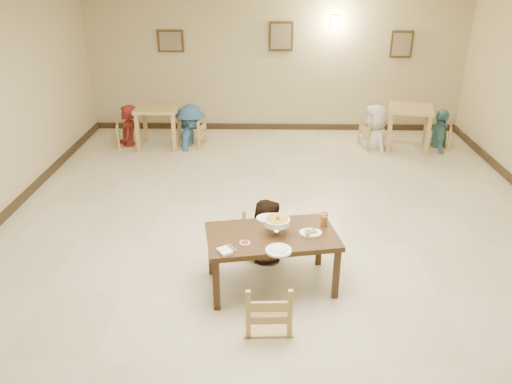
{
  "coord_description": "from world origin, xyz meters",
  "views": [
    {
      "loc": [
        -0.18,
        -5.75,
        3.4
      ],
      "look_at": [
        -0.3,
        -0.18,
        0.82
      ],
      "focal_mm": 35.0,
      "sensor_mm": 36.0,
      "label": 1
    }
  ],
  "objects_px": {
    "bg_chair_ll": "(127,124)",
    "bg_diner_c": "(377,105)",
    "bg_diner_b": "(190,105)",
    "bg_chair_rl": "(375,122)",
    "bg_diner_d": "(444,109)",
    "chair_near": "(268,280)",
    "bg_chair_rr": "(441,126)",
    "bg_diner_a": "(125,105)",
    "main_table": "(272,240)",
    "bg_table_right": "(410,114)",
    "drink_glass": "(324,220)",
    "main_diner": "(264,200)",
    "curry_warmer": "(277,222)",
    "chair_far": "(262,219)",
    "bg_chair_lr": "(190,120)",
    "bg_table_left": "(158,113)"
  },
  "relations": [
    {
      "from": "main_table",
      "to": "bg_table_right",
      "type": "height_order",
      "value": "bg_table_right"
    },
    {
      "from": "bg_chair_rl",
      "to": "curry_warmer",
      "type": "bearing_deg",
      "value": 142.5
    },
    {
      "from": "bg_diner_a",
      "to": "bg_chair_rl",
      "type": "bearing_deg",
      "value": 80.48
    },
    {
      "from": "bg_chair_lr",
      "to": "bg_diner_d",
      "type": "xyz_separation_m",
      "value": [
        4.99,
        -0.01,
        0.25
      ]
    },
    {
      "from": "main_diner",
      "to": "bg_table_right",
      "type": "distance_m",
      "value": 4.99
    },
    {
      "from": "bg_chair_rl",
      "to": "bg_diner_a",
      "type": "relative_size",
      "value": 0.61
    },
    {
      "from": "bg_diner_b",
      "to": "bg_chair_rl",
      "type": "bearing_deg",
      "value": -88.69
    },
    {
      "from": "main_table",
      "to": "bg_chair_lr",
      "type": "distance_m",
      "value": 5.08
    },
    {
      "from": "bg_table_right",
      "to": "bg_chair_ll",
      "type": "relative_size",
      "value": 1.09
    },
    {
      "from": "chair_near",
      "to": "bg_diner_b",
      "type": "height_order",
      "value": "bg_diner_b"
    },
    {
      "from": "bg_table_right",
      "to": "bg_diner_b",
      "type": "distance_m",
      "value": 4.34
    },
    {
      "from": "main_diner",
      "to": "curry_warmer",
      "type": "distance_m",
      "value": 0.66
    },
    {
      "from": "bg_table_left",
      "to": "bg_table_right",
      "type": "xyz_separation_m",
      "value": [
        4.97,
        0.02,
        0.01
      ]
    },
    {
      "from": "main_table",
      "to": "bg_diner_d",
      "type": "xyz_separation_m",
      "value": [
        3.39,
        4.81,
        0.19
      ]
    },
    {
      "from": "chair_far",
      "to": "drink_glass",
      "type": "relative_size",
      "value": 5.92
    },
    {
      "from": "main_table",
      "to": "bg_chair_rr",
      "type": "xyz_separation_m",
      "value": [
        3.39,
        4.81,
        -0.14
      ]
    },
    {
      "from": "main_table",
      "to": "bg_diner_c",
      "type": "xyz_separation_m",
      "value": [
        2.09,
        4.82,
        0.27
      ]
    },
    {
      "from": "bg_chair_lr",
      "to": "bg_diner_c",
      "type": "height_order",
      "value": "bg_diner_c"
    },
    {
      "from": "chair_near",
      "to": "bg_diner_d",
      "type": "relative_size",
      "value": 0.67
    },
    {
      "from": "bg_chair_rl",
      "to": "bg_diner_a",
      "type": "xyz_separation_m",
      "value": [
        -4.95,
        -0.08,
        0.33
      ]
    },
    {
      "from": "bg_table_right",
      "to": "bg_diner_d",
      "type": "relative_size",
      "value": 0.65
    },
    {
      "from": "bg_chair_rl",
      "to": "bg_diner_d",
      "type": "height_order",
      "value": "bg_diner_d"
    },
    {
      "from": "bg_table_right",
      "to": "main_diner",
      "type": "bearing_deg",
      "value": -124.52
    },
    {
      "from": "chair_near",
      "to": "bg_chair_lr",
      "type": "height_order",
      "value": "bg_chair_lr"
    },
    {
      "from": "bg_chair_ll",
      "to": "bg_diner_a",
      "type": "xyz_separation_m",
      "value": [
        0.0,
        -0.0,
        0.38
      ]
    },
    {
      "from": "bg_chair_rl",
      "to": "bg_chair_rr",
      "type": "distance_m",
      "value": 1.3
    },
    {
      "from": "bg_chair_ll",
      "to": "bg_diner_c",
      "type": "distance_m",
      "value": 4.96
    },
    {
      "from": "bg_chair_rr",
      "to": "bg_chair_ll",
      "type": "bearing_deg",
      "value": -70.38
    },
    {
      "from": "curry_warmer",
      "to": "main_table",
      "type": "bearing_deg",
      "value": -167.76
    },
    {
      "from": "main_table",
      "to": "bg_diner_d",
      "type": "distance_m",
      "value": 5.89
    },
    {
      "from": "main_table",
      "to": "chair_near",
      "type": "xyz_separation_m",
      "value": [
        -0.04,
        -0.67,
        -0.07
      ]
    },
    {
      "from": "main_table",
      "to": "bg_diner_b",
      "type": "xyz_separation_m",
      "value": [
        -1.6,
        4.82,
        0.24
      ]
    },
    {
      "from": "chair_near",
      "to": "bg_diner_c",
      "type": "distance_m",
      "value": 5.9
    },
    {
      "from": "chair_near",
      "to": "bg_diner_c",
      "type": "xyz_separation_m",
      "value": [
        2.13,
        5.49,
        0.34
      ]
    },
    {
      "from": "bg_chair_ll",
      "to": "bg_diner_c",
      "type": "relative_size",
      "value": 0.54
    },
    {
      "from": "bg_diner_b",
      "to": "bg_diner_c",
      "type": "height_order",
      "value": "bg_diner_c"
    },
    {
      "from": "drink_glass",
      "to": "bg_diner_a",
      "type": "height_order",
      "value": "bg_diner_a"
    },
    {
      "from": "curry_warmer",
      "to": "bg_diner_d",
      "type": "distance_m",
      "value": 5.85
    },
    {
      "from": "drink_glass",
      "to": "bg_chair_ll",
      "type": "distance_m",
      "value": 5.7
    },
    {
      "from": "bg_table_left",
      "to": "bg_diner_d",
      "type": "height_order",
      "value": "bg_diner_d"
    },
    {
      "from": "bg_table_left",
      "to": "bg_chair_ll",
      "type": "xyz_separation_m",
      "value": [
        -0.63,
        -0.0,
        -0.22
      ]
    },
    {
      "from": "bg_diner_a",
      "to": "bg_diner_b",
      "type": "bearing_deg",
      "value": 83.2
    },
    {
      "from": "bg_chair_rr",
      "to": "bg_diner_c",
      "type": "relative_size",
      "value": 0.52
    },
    {
      "from": "main_table",
      "to": "drink_glass",
      "type": "xyz_separation_m",
      "value": [
        0.59,
        0.21,
        0.15
      ]
    },
    {
      "from": "chair_far",
      "to": "bg_diner_a",
      "type": "bearing_deg",
      "value": 105.65
    },
    {
      "from": "chair_near",
      "to": "bg_chair_rl",
      "type": "height_order",
      "value": "chair_near"
    },
    {
      "from": "drink_glass",
      "to": "bg_diner_b",
      "type": "xyz_separation_m",
      "value": [
        -2.19,
        4.61,
        0.09
      ]
    },
    {
      "from": "bg_chair_rl",
      "to": "bg_diner_d",
      "type": "xyz_separation_m",
      "value": [
        1.3,
        -0.01,
        0.27
      ]
    },
    {
      "from": "main_table",
      "to": "bg_diner_a",
      "type": "xyz_separation_m",
      "value": [
        -2.86,
        4.74,
        0.25
      ]
    },
    {
      "from": "drink_glass",
      "to": "bg_chair_rl",
      "type": "xyz_separation_m",
      "value": [
        1.5,
        4.61,
        -0.23
      ]
    }
  ]
}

